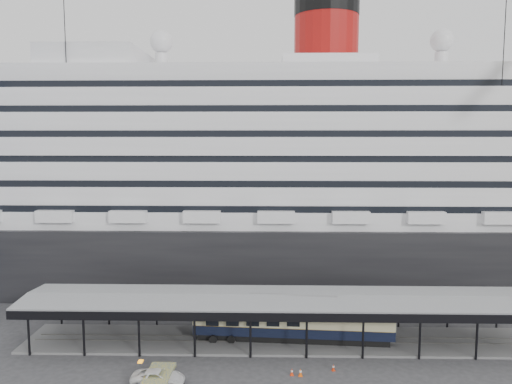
% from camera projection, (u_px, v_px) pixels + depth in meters
% --- Properties ---
extents(ground, '(200.00, 200.00, 0.00)m').
position_uv_depth(ground, '(279.00, 362.00, 50.61)').
color(ground, '#313133').
rests_on(ground, ground).
extents(cruise_ship, '(130.00, 30.00, 43.90)m').
position_uv_depth(cruise_ship, '(275.00, 164.00, 80.41)').
color(cruise_ship, black).
rests_on(cruise_ship, ground).
extents(platform_canopy, '(56.00, 9.18, 5.30)m').
position_uv_depth(platform_canopy, '(278.00, 321.00, 55.32)').
color(platform_canopy, slate).
rests_on(platform_canopy, ground).
extents(port_truck, '(4.98, 2.40, 1.37)m').
position_uv_depth(port_truck, '(158.00, 378.00, 45.77)').
color(port_truck, silver).
rests_on(port_truck, ground).
extents(pullman_carriage, '(22.10, 4.36, 21.56)m').
position_uv_depth(pullman_carriage, '(293.00, 319.00, 55.25)').
color(pullman_carriage, black).
rests_on(pullman_carriage, ground).
extents(traffic_cone_left, '(0.39, 0.39, 0.67)m').
position_uv_depth(traffic_cone_left, '(292.00, 372.00, 47.64)').
color(traffic_cone_left, '#F3370D').
rests_on(traffic_cone_left, ground).
extents(traffic_cone_mid, '(0.43, 0.43, 0.66)m').
position_uv_depth(traffic_cone_mid, '(333.00, 367.00, 48.60)').
color(traffic_cone_mid, red).
rests_on(traffic_cone_mid, ground).
extents(traffic_cone_right, '(0.39, 0.39, 0.76)m').
position_uv_depth(traffic_cone_right, '(300.00, 372.00, 47.48)').
color(traffic_cone_right, '#F35B0D').
rests_on(traffic_cone_right, ground).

